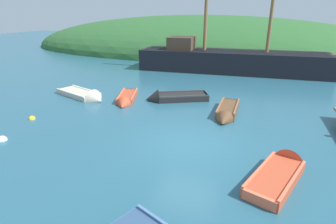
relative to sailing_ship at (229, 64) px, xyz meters
name	(u,v)px	position (x,y,z in m)	size (l,w,h in m)	color
ground_plane	(188,144)	(-0.06, -14.89, -0.69)	(120.00, 120.00, 0.00)	#285B70
shore_hill	(200,48)	(-5.83, 16.00, -0.69)	(52.56, 26.87, 9.40)	#2D602D
sailing_ship	(229,64)	(0.00, 0.00, 0.00)	(18.68, 3.85, 13.23)	black
rowboat_near_dock	(85,96)	(-7.57, -10.72, -0.61)	(4.03, 2.54, 1.16)	beige
rowboat_outer_right	(227,113)	(1.07, -11.17, -0.56)	(0.98, 3.32, 0.87)	brown
rowboat_outer_left	(280,173)	(3.31, -16.20, -0.58)	(2.15, 3.45, 1.01)	#C64C2D
rowboat_portside	(173,98)	(-2.30, -9.57, -0.57)	(3.82, 2.61, 1.13)	black
rowboat_far	(126,100)	(-4.89, -10.55, -0.61)	(1.73, 3.32, 0.86)	#C64C2D
buoy_yellow	(32,119)	(-8.01, -14.63, -0.69)	(0.33, 0.33, 0.33)	yellow
buoy_white	(2,140)	(-7.38, -16.92, -0.69)	(0.39, 0.39, 0.39)	white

